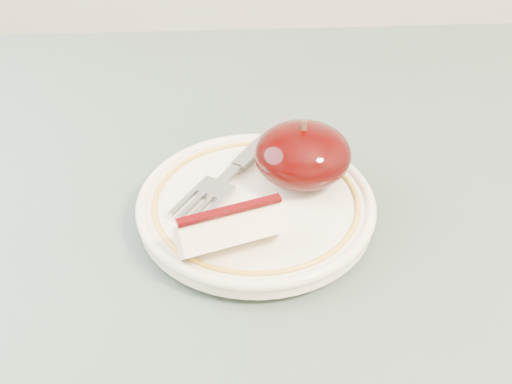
{
  "coord_description": "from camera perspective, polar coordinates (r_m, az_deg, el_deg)",
  "views": [
    {
      "loc": [
        0.03,
        -0.31,
        1.12
      ],
      "look_at": [
        0.05,
        0.11,
        0.78
      ],
      "focal_mm": 50.0,
      "sensor_mm": 36.0,
      "label": 1
    }
  ],
  "objects": [
    {
      "name": "fork",
      "position": [
        0.58,
        -1.58,
        1.97
      ],
      "size": [
        0.1,
        0.14,
        0.0
      ],
      "rotation": [
        0.0,
        0.0,
        0.99
      ],
      "color": "gray",
      "rests_on": "plate"
    },
    {
      "name": "plate",
      "position": [
        0.55,
        0.0,
        -1.14
      ],
      "size": [
        0.19,
        0.19,
        0.02
      ],
      "color": "beige",
      "rests_on": "table"
    },
    {
      "name": "apple_wedge",
      "position": [
        0.5,
        -2.09,
        -2.99
      ],
      "size": [
        0.08,
        0.06,
        0.04
      ],
      "rotation": [
        0.0,
        0.0,
        0.33
      ],
      "color": "beige",
      "rests_on": "plate"
    },
    {
      "name": "apple_half",
      "position": [
        0.56,
        3.76,
        2.99
      ],
      "size": [
        0.08,
        0.07,
        0.06
      ],
      "color": "black",
      "rests_on": "plate"
    }
  ]
}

